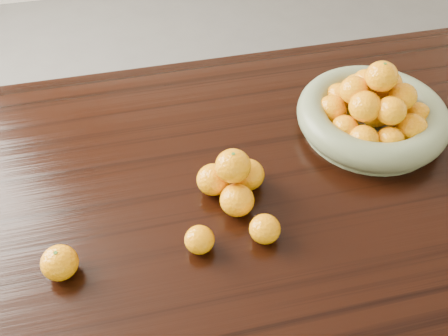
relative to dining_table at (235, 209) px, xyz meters
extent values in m
plane|color=#4F4E4B|center=(0.00, 0.00, -0.66)|extent=(5.00, 5.00, 0.00)
cube|color=black|center=(0.00, 0.00, 0.07)|extent=(2.00, 1.00, 0.04)
cylinder|color=#697152|center=(0.37, 0.11, 0.10)|extent=(0.33, 0.33, 0.02)
torus|color=#697152|center=(0.37, 0.11, 0.13)|extent=(0.37, 0.37, 0.07)
ellipsoid|color=#F29B07|center=(0.47, 0.14, 0.14)|extent=(0.07, 0.07, 0.06)
ellipsoid|color=#F29B07|center=(0.43, 0.20, 0.14)|extent=(0.08, 0.08, 0.07)
ellipsoid|color=#F29B07|center=(0.38, 0.21, 0.14)|extent=(0.08, 0.08, 0.07)
ellipsoid|color=#F29B07|center=(0.32, 0.19, 0.14)|extent=(0.07, 0.07, 0.07)
ellipsoid|color=#F29B07|center=(0.28, 0.14, 0.14)|extent=(0.07, 0.07, 0.07)
ellipsoid|color=#F29B07|center=(0.28, 0.07, 0.14)|extent=(0.07, 0.07, 0.06)
ellipsoid|color=#F29B07|center=(0.31, 0.02, 0.14)|extent=(0.07, 0.07, 0.07)
ellipsoid|color=#F29B07|center=(0.37, 0.01, 0.14)|extent=(0.07, 0.07, 0.06)
ellipsoid|color=#F29B07|center=(0.44, 0.03, 0.14)|extent=(0.08, 0.08, 0.07)
ellipsoid|color=#F29B07|center=(0.47, 0.08, 0.14)|extent=(0.07, 0.07, 0.06)
ellipsoid|color=#F29B07|center=(0.38, 0.10, 0.14)|extent=(0.07, 0.07, 0.07)
ellipsoid|color=#F29B07|center=(0.41, 0.14, 0.20)|extent=(0.07, 0.07, 0.07)
ellipsoid|color=#F29B07|center=(0.37, 0.16, 0.19)|extent=(0.07, 0.07, 0.06)
ellipsoid|color=#F29B07|center=(0.32, 0.13, 0.20)|extent=(0.07, 0.07, 0.07)
ellipsoid|color=#F29B07|center=(0.33, 0.08, 0.19)|extent=(0.08, 0.08, 0.07)
ellipsoid|color=#F29B07|center=(0.38, 0.05, 0.19)|extent=(0.07, 0.07, 0.07)
ellipsoid|color=#F29B07|center=(0.43, 0.09, 0.20)|extent=(0.07, 0.07, 0.06)
ellipsoid|color=#F29B07|center=(0.37, 0.11, 0.25)|extent=(0.08, 0.08, 0.07)
ellipsoid|color=#F29B07|center=(-0.02, -0.08, 0.12)|extent=(0.07, 0.07, 0.07)
ellipsoid|color=#F29B07|center=(0.02, -0.01, 0.12)|extent=(0.07, 0.07, 0.07)
ellipsoid|color=#F29B07|center=(-0.05, -0.01, 0.12)|extent=(0.07, 0.07, 0.07)
ellipsoid|color=#F29B07|center=(-0.01, -0.03, 0.18)|extent=(0.08, 0.08, 0.07)
ellipsoid|color=#F29B07|center=(-0.38, -0.15, 0.12)|extent=(0.07, 0.07, 0.07)
ellipsoid|color=#F29B07|center=(-0.11, -0.15, 0.12)|extent=(0.06, 0.06, 0.06)
ellipsoid|color=#F29B07|center=(0.02, -0.16, 0.12)|extent=(0.06, 0.06, 0.06)
camera|label=1|loc=(-0.20, -0.73, 0.93)|focal=40.00mm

